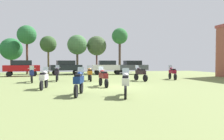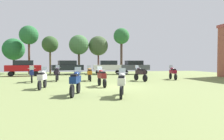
{
  "view_description": "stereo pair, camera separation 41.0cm",
  "coord_description": "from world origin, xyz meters",
  "px_view_note": "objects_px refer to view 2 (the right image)",
  "views": [
    {
      "loc": [
        -3.45,
        -15.65,
        1.79
      ],
      "look_at": [
        1.18,
        5.87,
        1.02
      ],
      "focal_mm": 35.87,
      "sensor_mm": 36.0,
      "label": 1
    },
    {
      "loc": [
        -3.05,
        -15.73,
        1.79
      ],
      "look_at": [
        1.18,
        5.87,
        1.02
      ],
      "focal_mm": 35.87,
      "sensor_mm": 36.0,
      "label": 2
    }
  ],
  "objects_px": {
    "motorcycle_3": "(102,77)",
    "motorcycle_8": "(32,74)",
    "motorcycle_6": "(122,83)",
    "tree_8": "(29,35)",
    "motorcycle_2": "(42,78)",
    "motorcycle_7": "(90,73)",
    "tree_1": "(14,49)",
    "car_2": "(67,66)",
    "car_3": "(24,67)",
    "car_4": "(108,66)",
    "motorcycle_1": "(75,82)",
    "tree_4": "(98,46)",
    "tree_5": "(79,45)",
    "tree_2": "(50,45)",
    "motorcycle_4": "(57,73)",
    "motorcycle_5": "(173,72)",
    "motorcycle_9": "(140,73)",
    "car_1": "(134,66)",
    "tree_6": "(121,37)"
  },
  "relations": [
    {
      "from": "tree_1",
      "to": "tree_5",
      "type": "bearing_deg",
      "value": -10.94
    },
    {
      "from": "motorcycle_1",
      "to": "motorcycle_2",
      "type": "xyz_separation_m",
      "value": [
        -2.07,
        3.38,
        -0.03
      ]
    },
    {
      "from": "motorcycle_4",
      "to": "motorcycle_8",
      "type": "relative_size",
      "value": 0.97
    },
    {
      "from": "motorcycle_6",
      "to": "car_1",
      "type": "distance_m",
      "value": 21.48
    },
    {
      "from": "car_4",
      "to": "motorcycle_8",
      "type": "bearing_deg",
      "value": 143.8
    },
    {
      "from": "motorcycle_4",
      "to": "motorcycle_7",
      "type": "bearing_deg",
      "value": -7.61
    },
    {
      "from": "motorcycle_5",
      "to": "tree_5",
      "type": "relative_size",
      "value": 0.37
    },
    {
      "from": "motorcycle_8",
      "to": "tree_1",
      "type": "relative_size",
      "value": 0.41
    },
    {
      "from": "motorcycle_8",
      "to": "car_2",
      "type": "height_order",
      "value": "car_2"
    },
    {
      "from": "motorcycle_3",
      "to": "tree_5",
      "type": "relative_size",
      "value": 0.35
    },
    {
      "from": "tree_2",
      "to": "car_3",
      "type": "bearing_deg",
      "value": -117.35
    },
    {
      "from": "tree_2",
      "to": "motorcycle_9",
      "type": "bearing_deg",
      "value": -58.79
    },
    {
      "from": "motorcycle_1",
      "to": "motorcycle_5",
      "type": "distance_m",
      "value": 13.6
    },
    {
      "from": "tree_8",
      "to": "motorcycle_1",
      "type": "bearing_deg",
      "value": -75.29
    },
    {
      "from": "car_2",
      "to": "tree_2",
      "type": "xyz_separation_m",
      "value": [
        -2.58,
        3.64,
        3.3
      ]
    },
    {
      "from": "motorcycle_9",
      "to": "tree_4",
      "type": "height_order",
      "value": "tree_4"
    },
    {
      "from": "motorcycle_7",
      "to": "motorcycle_6",
      "type": "bearing_deg",
      "value": -86.15
    },
    {
      "from": "motorcycle_2",
      "to": "motorcycle_7",
      "type": "height_order",
      "value": "same"
    },
    {
      "from": "motorcycle_4",
      "to": "tree_5",
      "type": "xyz_separation_m",
      "value": [
        2.68,
        13.73,
        3.72
      ]
    },
    {
      "from": "motorcycle_6",
      "to": "tree_1",
      "type": "relative_size",
      "value": 0.39
    },
    {
      "from": "car_4",
      "to": "motorcycle_7",
      "type": "bearing_deg",
      "value": 163.5
    },
    {
      "from": "tree_2",
      "to": "car_4",
      "type": "bearing_deg",
      "value": -25.35
    },
    {
      "from": "motorcycle_9",
      "to": "car_2",
      "type": "bearing_deg",
      "value": 105.09
    },
    {
      "from": "motorcycle_1",
      "to": "tree_4",
      "type": "height_order",
      "value": "tree_4"
    },
    {
      "from": "motorcycle_6",
      "to": "tree_6",
      "type": "distance_m",
      "value": 25.91
    },
    {
      "from": "motorcycle_1",
      "to": "tree_2",
      "type": "bearing_deg",
      "value": 111.37
    },
    {
      "from": "motorcycle_3",
      "to": "motorcycle_8",
      "type": "xyz_separation_m",
      "value": [
        -5.56,
        4.7,
        0.02
      ]
    },
    {
      "from": "motorcycle_5",
      "to": "car_4",
      "type": "distance_m",
      "value": 11.52
    },
    {
      "from": "car_4",
      "to": "tree_1",
      "type": "xyz_separation_m",
      "value": [
        -14.02,
        5.67,
        2.6
      ]
    },
    {
      "from": "motorcycle_1",
      "to": "motorcycle_6",
      "type": "bearing_deg",
      "value": -7.83
    },
    {
      "from": "car_3",
      "to": "car_2",
      "type": "bearing_deg",
      "value": -77.65
    },
    {
      "from": "motorcycle_6",
      "to": "car_2",
      "type": "height_order",
      "value": "car_2"
    },
    {
      "from": "motorcycle_5",
      "to": "tree_4",
      "type": "bearing_deg",
      "value": 118.93
    },
    {
      "from": "motorcycle_4",
      "to": "car_2",
      "type": "relative_size",
      "value": 0.48
    },
    {
      "from": "motorcycle_3",
      "to": "tree_2",
      "type": "height_order",
      "value": "tree_2"
    },
    {
      "from": "motorcycle_5",
      "to": "car_3",
      "type": "xyz_separation_m",
      "value": [
        -16.06,
        8.89,
        0.45
      ]
    },
    {
      "from": "motorcycle_7",
      "to": "tree_5",
      "type": "relative_size",
      "value": 0.35
    },
    {
      "from": "car_3",
      "to": "motorcycle_6",
      "type": "bearing_deg",
      "value": -163.2
    },
    {
      "from": "tree_6",
      "to": "motorcycle_9",
      "type": "bearing_deg",
      "value": -97.02
    },
    {
      "from": "car_3",
      "to": "tree_4",
      "type": "xyz_separation_m",
      "value": [
        10.37,
        5.9,
        3.23
      ]
    },
    {
      "from": "motorcycle_3",
      "to": "car_3",
      "type": "bearing_deg",
      "value": 113.29
    },
    {
      "from": "car_1",
      "to": "motorcycle_3",
      "type": "bearing_deg",
      "value": 152.16
    },
    {
      "from": "car_3",
      "to": "car_4",
      "type": "xyz_separation_m",
      "value": [
        11.24,
        1.56,
        0.0
      ]
    },
    {
      "from": "motorcycle_6",
      "to": "motorcycle_8",
      "type": "bearing_deg",
      "value": 137.55
    },
    {
      "from": "car_1",
      "to": "tree_2",
      "type": "xyz_separation_m",
      "value": [
        -12.18,
        4.06,
        3.3
      ]
    },
    {
      "from": "motorcycle_6",
      "to": "tree_8",
      "type": "xyz_separation_m",
      "value": [
        -8.5,
        24.45,
        5.07
      ]
    },
    {
      "from": "car_4",
      "to": "motorcycle_6",
      "type": "bearing_deg",
      "value": 174.63
    },
    {
      "from": "motorcycle_2",
      "to": "tree_1",
      "type": "xyz_separation_m",
      "value": [
        -6.67,
        21.85,
        3.07
      ]
    },
    {
      "from": "car_2",
      "to": "tree_1",
      "type": "xyz_separation_m",
      "value": [
        -8.22,
        5.34,
        2.6
      ]
    },
    {
      "from": "motorcycle_5",
      "to": "motorcycle_7",
      "type": "height_order",
      "value": "motorcycle_5"
    }
  ]
}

